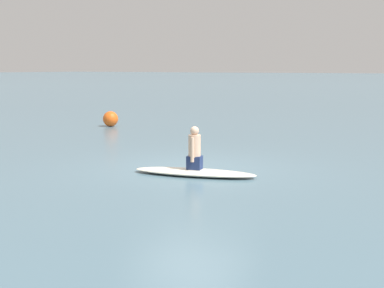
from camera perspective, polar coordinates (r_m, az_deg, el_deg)
ground_plane at (r=12.53m, az=-0.10°, el=-2.42°), size 400.00×400.00×0.00m
surfboard at (r=11.60m, az=0.26°, el=-2.92°), size 1.34×2.73×0.13m
person_paddler at (r=11.52m, az=0.27°, el=-0.61°), size 0.40×0.35×0.90m
buoy_marker at (r=21.38m, az=-8.39°, el=2.58°), size 0.58×0.58×0.58m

